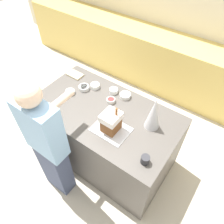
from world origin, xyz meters
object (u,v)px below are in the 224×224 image
(gingerbread_house, at_px, (111,122))
(decorative_tree, at_px, (154,113))
(candy_bowl_far_left, at_px, (111,100))
(candy_bowl_center_rear, at_px, (95,86))
(candy_bowl_near_tray_left, at_px, (114,91))
(cookbook, at_px, (75,75))
(candy_bowl_far_right, at_px, (70,92))
(baking_tray, at_px, (111,129))
(candy_bowl_beside_tree, at_px, (84,87))
(mug, at_px, (145,160))
(candy_bowl_near_tray_right, at_px, (125,95))
(person, at_px, (48,145))

(gingerbread_house, height_order, decorative_tree, decorative_tree)
(decorative_tree, relative_size, candy_bowl_far_left, 3.93)
(candy_bowl_center_rear, relative_size, candy_bowl_near_tray_left, 1.09)
(candy_bowl_center_rear, relative_size, cookbook, 0.54)
(gingerbread_house, bearing_deg, candy_bowl_far_left, 126.42)
(decorative_tree, xyz_separation_m, candy_bowl_far_right, (-1.04, -0.13, -0.17))
(baking_tray, distance_m, candy_bowl_beside_tree, 0.72)
(mug, bearing_deg, candy_bowl_far_left, 147.69)
(decorative_tree, relative_size, candy_bowl_far_right, 3.48)
(gingerbread_house, relative_size, candy_bowl_far_right, 2.76)
(candy_bowl_near_tray_right, relative_size, cookbook, 0.63)
(decorative_tree, bearing_deg, cookbook, 172.33)
(gingerbread_house, height_order, person, person)
(gingerbread_house, height_order, candy_bowl_beside_tree, gingerbread_house)
(baking_tray, xyz_separation_m, candy_bowl_near_tray_right, (-0.15, 0.49, 0.02))
(candy_bowl_beside_tree, bearing_deg, gingerbread_house, -26.32)
(mug, bearing_deg, candy_bowl_near_tray_right, 135.40)
(mug, bearing_deg, baking_tray, 165.32)
(candy_bowl_near_tray_left, distance_m, candy_bowl_far_left, 0.17)
(baking_tray, distance_m, person, 0.65)
(candy_bowl_far_left, xyz_separation_m, mug, (0.72, -0.45, 0.02))
(candy_bowl_center_rear, relative_size, candy_bowl_near_tray_right, 0.87)
(baking_tray, bearing_deg, gingerbread_house, 35.81)
(cookbook, bearing_deg, candy_bowl_far_left, -10.62)
(candy_bowl_near_tray_right, height_order, person, person)
(baking_tray, relative_size, candy_bowl_beside_tree, 2.91)
(cookbook, height_order, person, person)
(person, bearing_deg, candy_bowl_near_tray_right, 75.35)
(person, bearing_deg, decorative_tree, 47.47)
(gingerbread_house, distance_m, candy_bowl_beside_tree, 0.72)
(candy_bowl_far_right, relative_size, candy_bowl_near_tray_right, 0.86)
(cookbook, height_order, mug, mug)
(candy_bowl_center_rear, bearing_deg, candy_bowl_near_tray_right, 10.69)
(decorative_tree, distance_m, mug, 0.47)
(baking_tray, distance_m, decorative_tree, 0.47)
(baking_tray, xyz_separation_m, candy_bowl_beside_tree, (-0.64, 0.32, 0.02))
(candy_bowl_near_tray_left, height_order, candy_bowl_far_left, candy_bowl_near_tray_left)
(person, bearing_deg, mug, 23.16)
(candy_bowl_center_rear, bearing_deg, candy_bowl_far_left, -16.42)
(candy_bowl_near_tray_right, bearing_deg, mug, -44.60)
(mug, bearing_deg, person, -156.84)
(candy_bowl_beside_tree, bearing_deg, candy_bowl_center_rear, 47.69)
(candy_bowl_far_left, bearing_deg, candy_bowl_near_tray_left, 114.56)
(candy_bowl_center_rear, bearing_deg, mug, -27.97)
(decorative_tree, height_order, cookbook, decorative_tree)
(baking_tray, relative_size, candy_bowl_far_left, 3.84)
(candy_bowl_beside_tree, bearing_deg, decorative_tree, -1.69)
(candy_bowl_center_rear, bearing_deg, candy_bowl_near_tray_left, 14.86)
(gingerbread_house, xyz_separation_m, candy_bowl_near_tray_left, (-0.31, 0.48, -0.10))
(candy_bowl_beside_tree, xyz_separation_m, cookbook, (-0.28, 0.14, -0.02))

